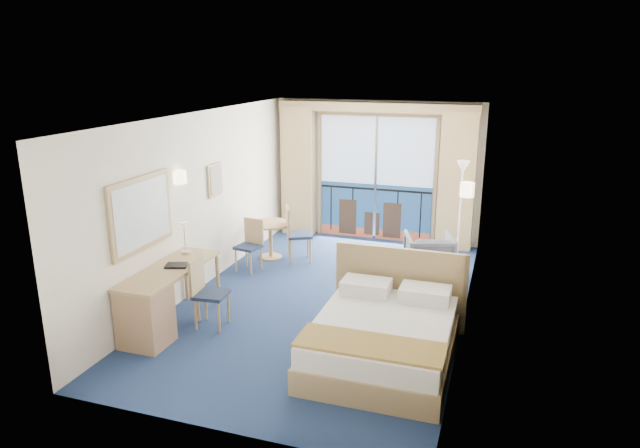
# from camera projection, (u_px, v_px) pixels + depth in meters

# --- Properties ---
(floor) EXTENTS (6.50, 6.50, 0.00)m
(floor) POSITION_uv_depth(u_px,v_px,m) (325.00, 300.00, 8.44)
(floor) COLOR navy
(floor) RESTS_ON ground
(room_walls) EXTENTS (4.04, 6.54, 2.72)m
(room_walls) POSITION_uv_depth(u_px,v_px,m) (325.00, 183.00, 7.95)
(room_walls) COLOR beige
(room_walls) RESTS_ON ground
(balcony_door) EXTENTS (2.36, 0.03, 2.52)m
(balcony_door) POSITION_uv_depth(u_px,v_px,m) (375.00, 182.00, 11.06)
(balcony_door) COLOR navy
(balcony_door) RESTS_ON room_walls
(curtain_left) EXTENTS (0.65, 0.22, 2.55)m
(curtain_left) POSITION_uv_depth(u_px,v_px,m) (298.00, 172.00, 11.35)
(curtain_left) COLOR tan
(curtain_left) RESTS_ON room_walls
(curtain_right) EXTENTS (0.65, 0.22, 2.55)m
(curtain_right) POSITION_uv_depth(u_px,v_px,m) (457.00, 182.00, 10.42)
(curtain_right) COLOR tan
(curtain_right) RESTS_ON room_walls
(pelmet) EXTENTS (3.80, 0.25, 0.18)m
(pelmet) POSITION_uv_depth(u_px,v_px,m) (376.00, 107.00, 10.55)
(pelmet) COLOR #A58459
(pelmet) RESTS_ON room_walls
(mirror) EXTENTS (0.05, 1.25, 0.95)m
(mirror) POSITION_uv_depth(u_px,v_px,m) (141.00, 214.00, 7.24)
(mirror) COLOR #A58459
(mirror) RESTS_ON room_walls
(wall_print) EXTENTS (0.04, 0.42, 0.52)m
(wall_print) POSITION_uv_depth(u_px,v_px,m) (215.00, 180.00, 9.00)
(wall_print) COLOR #A58459
(wall_print) RESTS_ON room_walls
(sconce_left) EXTENTS (0.18, 0.18, 0.18)m
(sconce_left) POSITION_uv_depth(u_px,v_px,m) (180.00, 177.00, 7.97)
(sconce_left) COLOR #FFEBB2
(sconce_left) RESTS_ON room_walls
(sconce_right) EXTENTS (0.18, 0.18, 0.18)m
(sconce_right) POSITION_uv_depth(u_px,v_px,m) (467.00, 190.00, 7.21)
(sconce_right) COLOR #FFEBB2
(sconce_right) RESTS_ON room_walls
(bed) EXTENTS (1.73, 2.06, 1.09)m
(bed) POSITION_uv_depth(u_px,v_px,m) (384.00, 336.00, 6.70)
(bed) COLOR #A58459
(bed) RESTS_ON ground
(nightstand) EXTENTS (0.40, 0.38, 0.52)m
(nightstand) POSITION_uv_depth(u_px,v_px,m) (446.00, 305.00, 7.64)
(nightstand) COLOR #A37556
(nightstand) RESTS_ON ground
(phone) EXTENTS (0.20, 0.15, 0.09)m
(phone) POSITION_uv_depth(u_px,v_px,m) (450.00, 285.00, 7.52)
(phone) COLOR silver
(phone) RESTS_ON nightstand
(armchair) EXTENTS (0.94, 0.95, 0.69)m
(armchair) POSITION_uv_depth(u_px,v_px,m) (429.00, 255.00, 9.36)
(armchair) COLOR #454954
(armchair) RESTS_ON ground
(floor_lamp) EXTENTS (0.24, 0.24, 1.76)m
(floor_lamp) POSITION_uv_depth(u_px,v_px,m) (462.00, 185.00, 9.85)
(floor_lamp) COLOR silver
(floor_lamp) RESTS_ON ground
(desk) EXTENTS (0.59, 1.71, 0.80)m
(desk) POSITION_uv_depth(u_px,v_px,m) (151.00, 308.00, 7.14)
(desk) COLOR #A58459
(desk) RESTS_ON ground
(desk_chair) EXTENTS (0.45, 0.44, 0.95)m
(desk_chair) POSITION_uv_depth(u_px,v_px,m) (205.00, 288.00, 7.51)
(desk_chair) COLOR #1C2742
(desk_chair) RESTS_ON ground
(folder) EXTENTS (0.34, 0.29, 0.03)m
(folder) POSITION_uv_depth(u_px,v_px,m) (177.00, 265.00, 7.53)
(folder) COLOR black
(folder) RESTS_ON desk
(desk_lamp) EXTENTS (0.12, 0.12, 0.44)m
(desk_lamp) POSITION_uv_depth(u_px,v_px,m) (184.00, 231.00, 7.93)
(desk_lamp) COLOR silver
(desk_lamp) RESTS_ON desk
(round_table) EXTENTS (0.72, 0.72, 0.65)m
(round_table) POSITION_uv_depth(u_px,v_px,m) (270.00, 231.00, 10.13)
(round_table) COLOR #A58459
(round_table) RESTS_ON ground
(table_chair_a) EXTENTS (0.57, 0.57, 0.98)m
(table_chair_a) POSITION_uv_depth(u_px,v_px,m) (295.00, 231.00, 9.96)
(table_chair_a) COLOR #1C2742
(table_chair_a) RESTS_ON ground
(table_chair_b) EXTENTS (0.43, 0.44, 0.87)m
(table_chair_b) POSITION_uv_depth(u_px,v_px,m) (251.00, 242.00, 9.57)
(table_chair_b) COLOR #1C2742
(table_chair_b) RESTS_ON ground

